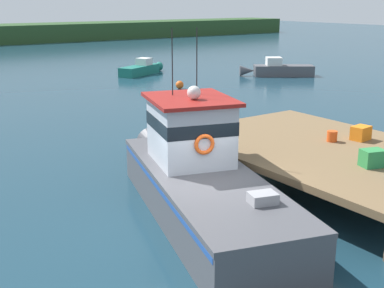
{
  "coord_description": "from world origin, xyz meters",
  "views": [
    {
      "loc": [
        -7.1,
        -9.72,
        5.49
      ],
      "look_at": [
        1.2,
        2.07,
        1.4
      ],
      "focal_mm": 47.33,
      "sensor_mm": 36.0,
      "label": 1
    }
  ],
  "objects_px": {
    "bait_bucket": "(332,136)",
    "mooring_buoy_outer": "(180,85)",
    "moored_boat_far_left": "(278,70)",
    "main_fishing_boat": "(198,175)",
    "crate_stack_mid_dock": "(373,158)",
    "moored_boat_outer_mooring": "(142,69)",
    "crate_stack_near_edge": "(361,133)"
  },
  "relations": [
    {
      "from": "crate_stack_near_edge",
      "to": "crate_stack_mid_dock",
      "type": "height_order",
      "value": "crate_stack_mid_dock"
    },
    {
      "from": "mooring_buoy_outer",
      "to": "moored_boat_outer_mooring",
      "type": "bearing_deg",
      "value": 79.63
    },
    {
      "from": "moored_boat_far_left",
      "to": "moored_boat_outer_mooring",
      "type": "xyz_separation_m",
      "value": [
        -8.02,
        6.71,
        -0.06
      ]
    },
    {
      "from": "crate_stack_mid_dock",
      "to": "bait_bucket",
      "type": "distance_m",
      "value": 2.55
    },
    {
      "from": "bait_bucket",
      "to": "moored_boat_outer_mooring",
      "type": "relative_size",
      "value": 0.07
    },
    {
      "from": "crate_stack_near_edge",
      "to": "bait_bucket",
      "type": "height_order",
      "value": "crate_stack_near_edge"
    },
    {
      "from": "crate_stack_mid_dock",
      "to": "moored_boat_outer_mooring",
      "type": "xyz_separation_m",
      "value": [
        8.0,
        26.51,
        -1.01
      ]
    },
    {
      "from": "crate_stack_mid_dock",
      "to": "bait_bucket",
      "type": "xyz_separation_m",
      "value": [
        1.12,
        2.3,
        -0.07
      ]
    },
    {
      "from": "moored_boat_far_left",
      "to": "mooring_buoy_outer",
      "type": "relative_size",
      "value": 10.04
    },
    {
      "from": "crate_stack_mid_dock",
      "to": "mooring_buoy_outer",
      "type": "relative_size",
      "value": 1.17
    },
    {
      "from": "main_fishing_boat",
      "to": "mooring_buoy_outer",
      "type": "xyz_separation_m",
      "value": [
        10.59,
        16.72,
        -0.75
      ]
    },
    {
      "from": "crate_stack_mid_dock",
      "to": "main_fishing_boat",
      "type": "bearing_deg",
      "value": 146.86
    },
    {
      "from": "crate_stack_near_edge",
      "to": "bait_bucket",
      "type": "bearing_deg",
      "value": 156.27
    },
    {
      "from": "crate_stack_near_edge",
      "to": "mooring_buoy_outer",
      "type": "relative_size",
      "value": 1.17
    },
    {
      "from": "crate_stack_near_edge",
      "to": "moored_boat_outer_mooring",
      "type": "xyz_separation_m",
      "value": [
        5.97,
        24.61,
        -1.0
      ]
    },
    {
      "from": "crate_stack_mid_dock",
      "to": "moored_boat_outer_mooring",
      "type": "bearing_deg",
      "value": 73.21
    },
    {
      "from": "moored_boat_outer_mooring",
      "to": "bait_bucket",
      "type": "bearing_deg",
      "value": -105.86
    },
    {
      "from": "main_fishing_boat",
      "to": "moored_boat_far_left",
      "type": "distance_m",
      "value": 26.37
    },
    {
      "from": "crate_stack_near_edge",
      "to": "main_fishing_boat",
      "type": "bearing_deg",
      "value": 173.65
    },
    {
      "from": "moored_boat_outer_mooring",
      "to": "moored_boat_far_left",
      "type": "bearing_deg",
      "value": -39.89
    },
    {
      "from": "bait_bucket",
      "to": "mooring_buoy_outer",
      "type": "relative_size",
      "value": 0.66
    },
    {
      "from": "main_fishing_boat",
      "to": "crate_stack_mid_dock",
      "type": "height_order",
      "value": "main_fishing_boat"
    },
    {
      "from": "crate_stack_near_edge",
      "to": "moored_boat_far_left",
      "type": "xyz_separation_m",
      "value": [
        14.0,
        17.9,
        -0.94
      ]
    },
    {
      "from": "main_fishing_boat",
      "to": "moored_boat_far_left",
      "type": "relative_size",
      "value": 1.92
    },
    {
      "from": "moored_boat_outer_mooring",
      "to": "mooring_buoy_outer",
      "type": "relative_size",
      "value": 9.21
    },
    {
      "from": "bait_bucket",
      "to": "moored_boat_outer_mooring",
      "type": "height_order",
      "value": "bait_bucket"
    },
    {
      "from": "moored_boat_outer_mooring",
      "to": "crate_stack_near_edge",
      "type": "bearing_deg",
      "value": -103.65
    },
    {
      "from": "bait_bucket",
      "to": "mooring_buoy_outer",
      "type": "height_order",
      "value": "bait_bucket"
    },
    {
      "from": "mooring_buoy_outer",
      "to": "moored_boat_far_left",
      "type": "bearing_deg",
      "value": 3.2
    },
    {
      "from": "crate_stack_near_edge",
      "to": "crate_stack_mid_dock",
      "type": "distance_m",
      "value": 2.77
    },
    {
      "from": "moored_boat_far_left",
      "to": "main_fishing_boat",
      "type": "bearing_deg",
      "value": -139.15
    },
    {
      "from": "crate_stack_near_edge",
      "to": "moored_boat_outer_mooring",
      "type": "relative_size",
      "value": 0.13
    }
  ]
}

